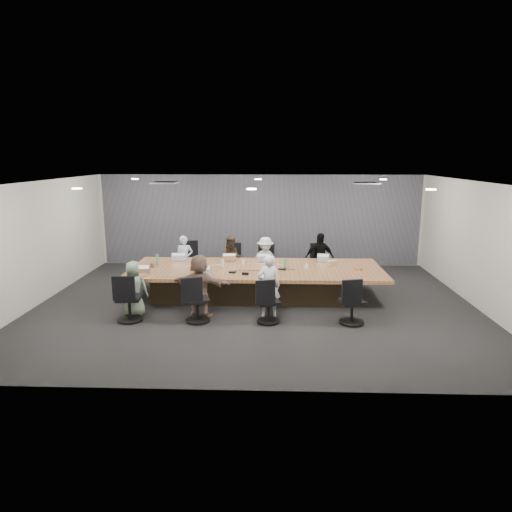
{
  "coord_description": "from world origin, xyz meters",
  "views": [
    {
      "loc": [
        0.38,
        -10.08,
        3.35
      ],
      "look_at": [
        0.0,
        0.4,
        1.05
      ],
      "focal_mm": 32.0,
      "sensor_mm": 36.0,
      "label": 1
    }
  ],
  "objects_px": {
    "laptop_5": "(204,275)",
    "laptop_6": "(269,276)",
    "chair_5": "(197,303)",
    "canvas_bag": "(332,263)",
    "person_6": "(269,286)",
    "person_0": "(185,259)",
    "laptop_0": "(180,259)",
    "laptop_3": "(322,260)",
    "conference_table": "(256,281)",
    "person_2": "(265,260)",
    "mug_brown": "(152,265)",
    "chair_7": "(352,305)",
    "laptop_4": "(141,275)",
    "laptop_1": "(230,260)",
    "snack_packet": "(358,269)",
    "stapler": "(245,274)",
    "chair_1": "(233,265)",
    "person_1": "(232,259)",
    "person_3": "(319,258)",
    "bottle_green_left": "(157,260)",
    "bottle_green_right": "(285,263)",
    "laptop_2": "(265,260)",
    "person_5": "(200,286)",
    "bottle_clear": "(222,264)",
    "chair_0": "(187,263)",
    "chair_2": "(265,264)",
    "chair_6": "(268,306)",
    "person_4": "(134,288)",
    "chair_4": "(129,302)"
  },
  "relations": [
    {
      "from": "chair_7",
      "to": "bottle_green_right",
      "type": "height_order",
      "value": "bottle_green_right"
    },
    {
      "from": "chair_2",
      "to": "person_2",
      "type": "distance_m",
      "value": 0.4
    },
    {
      "from": "stapler",
      "to": "chair_1",
      "type": "bearing_deg",
      "value": 107.39
    },
    {
      "from": "laptop_4",
      "to": "laptop_5",
      "type": "bearing_deg",
      "value": -2.71
    },
    {
      "from": "chair_2",
      "to": "chair_5",
      "type": "height_order",
      "value": "chair_2"
    },
    {
      "from": "person_6",
      "to": "person_0",
      "type": "bearing_deg",
      "value": -55.64
    },
    {
      "from": "stapler",
      "to": "laptop_2",
      "type": "bearing_deg",
      "value": 80.38
    },
    {
      "from": "person_2",
      "to": "canvas_bag",
      "type": "height_order",
      "value": "person_2"
    },
    {
      "from": "chair_7",
      "to": "laptop_4",
      "type": "bearing_deg",
      "value": 153.88
    },
    {
      "from": "person_0",
      "to": "bottle_clear",
      "type": "relative_size",
      "value": 5.67
    },
    {
      "from": "person_2",
      "to": "person_3",
      "type": "height_order",
      "value": "person_3"
    },
    {
      "from": "chair_6",
      "to": "mug_brown",
      "type": "height_order",
      "value": "mug_brown"
    },
    {
      "from": "chair_7",
      "to": "person_2",
      "type": "bearing_deg",
      "value": 105.77
    },
    {
      "from": "person_1",
      "to": "laptop_2",
      "type": "height_order",
      "value": "person_1"
    },
    {
      "from": "bottle_green_left",
      "to": "bottle_green_right",
      "type": "bearing_deg",
      "value": -4.05
    },
    {
      "from": "person_1",
      "to": "person_5",
      "type": "bearing_deg",
      "value": -107.56
    },
    {
      "from": "laptop_5",
      "to": "chair_7",
      "type": "bearing_deg",
      "value": -6.17
    },
    {
      "from": "person_2",
      "to": "canvas_bag",
      "type": "relative_size",
      "value": 5.2
    },
    {
      "from": "chair_1",
      "to": "person_0",
      "type": "height_order",
      "value": "person_0"
    },
    {
      "from": "chair_5",
      "to": "canvas_bag",
      "type": "distance_m",
      "value": 3.6
    },
    {
      "from": "chair_0",
      "to": "bottle_green_right",
      "type": "height_order",
      "value": "bottle_green_right"
    },
    {
      "from": "chair_1",
      "to": "chair_5",
      "type": "relative_size",
      "value": 0.98
    },
    {
      "from": "chair_4",
      "to": "person_1",
      "type": "relative_size",
      "value": 0.66
    },
    {
      "from": "laptop_5",
      "to": "snack_packet",
      "type": "xyz_separation_m",
      "value": [
        3.54,
        0.68,
        0.01
      ]
    },
    {
      "from": "laptop_2",
      "to": "laptop_6",
      "type": "distance_m",
      "value": 1.6
    },
    {
      "from": "laptop_4",
      "to": "mug_brown",
      "type": "bearing_deg",
      "value": 82.45
    },
    {
      "from": "conference_table",
      "to": "laptop_0",
      "type": "height_order",
      "value": "laptop_0"
    },
    {
      "from": "person_1",
      "to": "canvas_bag",
      "type": "distance_m",
      "value": 2.76
    },
    {
      "from": "conference_table",
      "to": "person_5",
      "type": "distance_m",
      "value": 1.79
    },
    {
      "from": "person_3",
      "to": "person_6",
      "type": "relative_size",
      "value": 1.01
    },
    {
      "from": "laptop_0",
      "to": "laptop_5",
      "type": "relative_size",
      "value": 1.0
    },
    {
      "from": "bottle_green_right",
      "to": "stapler",
      "type": "height_order",
      "value": "bottle_green_right"
    },
    {
      "from": "mug_brown",
      "to": "person_6",
      "type": "bearing_deg",
      "value": -25.2
    },
    {
      "from": "conference_table",
      "to": "person_2",
      "type": "relative_size",
      "value": 4.82
    },
    {
      "from": "laptop_0",
      "to": "person_6",
      "type": "distance_m",
      "value": 3.15
    },
    {
      "from": "person_4",
      "to": "bottle_green_right",
      "type": "xyz_separation_m",
      "value": [
        3.25,
        1.31,
        0.27
      ]
    },
    {
      "from": "chair_6",
      "to": "person_3",
      "type": "xyz_separation_m",
      "value": [
        1.33,
        3.05,
        0.32
      ]
    },
    {
      "from": "laptop_5",
      "to": "laptop_6",
      "type": "relative_size",
      "value": 1.14
    },
    {
      "from": "conference_table",
      "to": "laptop_4",
      "type": "relative_size",
      "value": 18.36
    },
    {
      "from": "person_1",
      "to": "laptop_6",
      "type": "bearing_deg",
      "value": -72.99
    },
    {
      "from": "laptop_1",
      "to": "snack_packet",
      "type": "distance_m",
      "value": 3.23
    },
    {
      "from": "chair_5",
      "to": "person_6",
      "type": "bearing_deg",
      "value": -5.15
    },
    {
      "from": "laptop_4",
      "to": "person_5",
      "type": "xyz_separation_m",
      "value": [
        1.42,
        -0.55,
        -0.07
      ]
    },
    {
      "from": "stapler",
      "to": "chair_2",
      "type": "bearing_deg",
      "value": 86.12
    },
    {
      "from": "chair_2",
      "to": "chair_6",
      "type": "bearing_deg",
      "value": 86.77
    },
    {
      "from": "chair_5",
      "to": "laptop_1",
      "type": "xyz_separation_m",
      "value": [
        0.45,
        2.5,
        0.35
      ]
    },
    {
      "from": "laptop_0",
      "to": "laptop_3",
      "type": "relative_size",
      "value": 1.17
    },
    {
      "from": "person_3",
      "to": "bottle_green_right",
      "type": "height_order",
      "value": "person_3"
    },
    {
      "from": "person_0",
      "to": "person_1",
      "type": "height_order",
      "value": "same"
    },
    {
      "from": "chair_0",
      "to": "person_0",
      "type": "relative_size",
      "value": 0.68
    }
  ]
}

